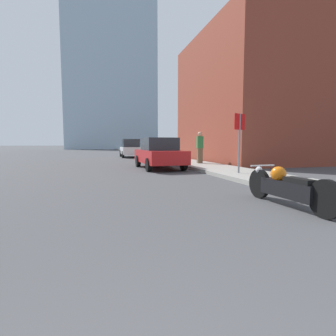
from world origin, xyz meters
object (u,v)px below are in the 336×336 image
(stop_sign, at_px, (240,133))
(pedestrian, at_px, (200,147))
(parked_car_red, at_px, (159,153))
(motorcycle, at_px, (286,187))
(parked_car_white, at_px, (131,148))

(stop_sign, height_order, pedestrian, stop_sign)
(stop_sign, distance_m, pedestrian, 5.27)
(parked_car_red, bearing_deg, stop_sign, -63.80)
(parked_car_red, distance_m, stop_sign, 4.73)
(motorcycle, height_order, parked_car_white, parked_car_white)
(parked_car_red, height_order, parked_car_white, parked_car_white)
(parked_car_white, bearing_deg, parked_car_red, -89.10)
(motorcycle, distance_m, pedestrian, 9.98)
(parked_car_red, bearing_deg, motorcycle, -87.77)
(parked_car_red, bearing_deg, pedestrian, 20.64)
(parked_car_white, bearing_deg, motorcycle, -87.32)
(parked_car_red, relative_size, pedestrian, 2.35)
(parked_car_white, bearing_deg, stop_sign, -81.31)
(motorcycle, distance_m, parked_car_red, 8.66)
(motorcycle, relative_size, stop_sign, 1.10)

